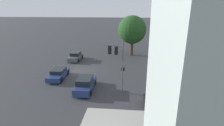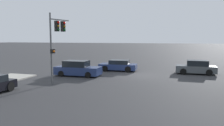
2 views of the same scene
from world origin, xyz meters
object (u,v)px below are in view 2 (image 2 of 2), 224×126
Objects in this scene: crossing_car_0 at (118,66)px; crossing_car_1 at (196,68)px; traffic_signal at (57,35)px; crossing_car_2 at (78,69)px.

crossing_car_1 is (-8.66, -0.19, 0.07)m from crossing_car_0.
crossing_car_2 is (-0.11, -3.70, -3.42)m from traffic_signal.
crossing_car_1 is at bearing 179.64° from crossing_car_0.
crossing_car_2 is at bearing 101.99° from traffic_signal.
crossing_car_0 is 1.07× the size of crossing_car_1.
crossing_car_1 is 12.71m from crossing_car_2.
traffic_signal reaches higher than crossing_car_0.
crossing_car_1 is 0.88× the size of crossing_car_2.
crossing_car_2 is (3.14, 4.55, 0.10)m from crossing_car_0.
crossing_car_0 is 5.53m from crossing_car_2.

